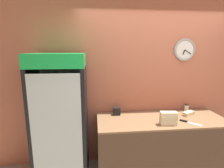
% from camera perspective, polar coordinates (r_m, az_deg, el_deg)
% --- Properties ---
extents(wall_back, '(5.20, 0.09, 2.70)m').
position_cam_1_polar(wall_back, '(3.01, 13.59, 0.49)').
color(wall_back, '#B7664C').
rests_on(wall_back, ground_plane).
extents(prep_counter, '(1.92, 0.71, 0.88)m').
position_cam_1_polar(prep_counter, '(2.96, 15.38, -18.74)').
color(prep_counter, '#4C3828').
rests_on(prep_counter, ground_plane).
extents(beverage_cooler, '(0.74, 0.62, 1.85)m').
position_cam_1_polar(beverage_cooler, '(2.67, -16.29, -8.70)').
color(beverage_cooler, black).
rests_on(beverage_cooler, ground_plane).
extents(sandwich_stack_bottom, '(0.23, 0.11, 0.06)m').
position_cam_1_polar(sandwich_stack_bottom, '(2.59, 17.86, -11.89)').
color(sandwich_stack_bottom, beige).
rests_on(sandwich_stack_bottom, prep_counter).
extents(sandwich_stack_middle, '(0.23, 0.10, 0.06)m').
position_cam_1_polar(sandwich_stack_middle, '(2.56, 17.95, -10.62)').
color(sandwich_stack_middle, beige).
rests_on(sandwich_stack_middle, sandwich_stack_bottom).
extents(sandwich_stack_top, '(0.23, 0.12, 0.06)m').
position_cam_1_polar(sandwich_stack_top, '(2.54, 18.03, -9.34)').
color(sandwich_stack_top, beige).
rests_on(sandwich_stack_top, sandwich_stack_middle).
extents(sandwich_flat_left, '(0.21, 0.16, 0.06)m').
position_cam_1_polar(sandwich_flat_left, '(3.04, 23.73, -8.79)').
color(sandwich_flat_left, beige).
rests_on(sandwich_flat_left, prep_counter).
extents(chefs_knife, '(0.24, 0.22, 0.02)m').
position_cam_1_polar(chefs_knife, '(2.77, 23.40, -11.28)').
color(chefs_knife, silver).
rests_on(chefs_knife, prep_counter).
extents(condiment_jar, '(0.07, 0.07, 0.11)m').
position_cam_1_polar(condiment_jar, '(3.23, 23.12, -7.08)').
color(condiment_jar, silver).
rests_on(condiment_jar, prep_counter).
extents(napkin_dispenser, '(0.11, 0.09, 0.12)m').
position_cam_1_polar(napkin_dispenser, '(2.80, 1.52, -8.85)').
color(napkin_dispenser, black).
rests_on(napkin_dispenser, prep_counter).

